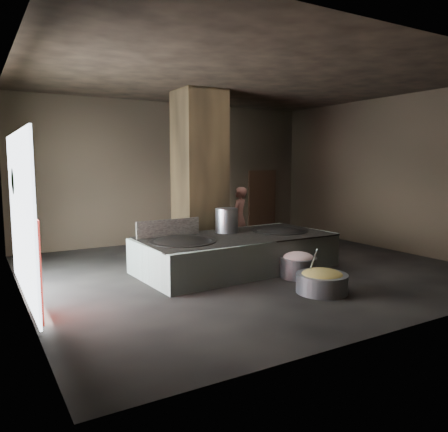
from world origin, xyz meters
TOP-DOWN VIEW (x-y plane):
  - floor at (0.00, 0.00)m, footprint 10.00×9.00m
  - ceiling at (0.00, 0.00)m, footprint 10.00×9.00m
  - back_wall at (0.00, 4.55)m, footprint 10.00×0.10m
  - front_wall at (0.00, -4.55)m, footprint 10.00×0.10m
  - left_wall at (-5.05, 0.00)m, footprint 0.10×9.00m
  - right_wall at (5.05, 0.00)m, footprint 0.10×9.00m
  - pillar at (-0.30, 1.90)m, footprint 1.20×1.20m
  - hearth_platform at (-0.24, 0.08)m, footprint 4.86×2.54m
  - platform_cap at (-0.24, 0.08)m, footprint 4.62×2.22m
  - wok_left at (-1.69, 0.03)m, footprint 1.49×1.49m
  - wok_left_rim at (-1.69, 0.03)m, footprint 1.52×1.52m
  - wok_right at (1.11, 0.13)m, footprint 1.39×1.39m
  - wok_right_rim at (1.11, 0.13)m, footprint 1.42×1.42m
  - stock_pot at (-0.19, 0.63)m, footprint 0.58×0.58m
  - splash_guard at (-1.69, 0.83)m, footprint 1.65×0.16m
  - cook at (1.19, 2.22)m, footprint 0.81×0.75m
  - veg_basin at (0.22, -2.42)m, footprint 1.25×1.25m
  - veg_fill at (0.22, -2.42)m, footprint 0.85×0.85m
  - ladle at (0.07, -2.27)m, footprint 0.10×0.41m
  - meat_basin at (0.57, -1.26)m, footprint 1.07×1.07m
  - meat_fill at (0.57, -1.26)m, footprint 0.69×0.69m
  - doorway_near at (1.20, 4.45)m, footprint 1.18×0.08m
  - doorway_near_glow at (1.16, 4.40)m, footprint 0.78×0.04m
  - doorway_far at (3.60, 4.45)m, footprint 1.18×0.08m
  - doorway_far_glow at (3.34, 4.60)m, footprint 0.77×0.04m
  - left_opening at (-4.95, 0.20)m, footprint 0.04×4.20m
  - pavilion_sliver at (-4.88, -1.10)m, footprint 0.05×0.90m
  - tree_silhouette at (-4.85, 1.30)m, footprint 0.28×1.10m

SIDE VIEW (x-z plane):
  - floor at x=0.00m, z-range -0.10..0.00m
  - veg_basin at x=0.22m, z-range 0.00..0.38m
  - meat_basin at x=0.57m, z-range 0.00..0.46m
  - veg_fill at x=0.22m, z-range 0.22..0.48m
  - hearth_platform at x=-0.24m, z-range 0.00..0.82m
  - meat_fill at x=0.57m, z-range 0.32..0.58m
  - ladle at x=0.07m, z-range 0.18..0.92m
  - wok_left at x=-1.69m, z-range 0.54..0.96m
  - wok_right at x=1.11m, z-range 0.55..0.95m
  - platform_cap at x=-0.24m, z-range 0.80..0.83m
  - wok_left_rim at x=-1.69m, z-range 0.79..0.85m
  - wok_right_rim at x=1.11m, z-range 0.79..0.85m
  - pavilion_sliver at x=-4.88m, z-range 0.00..1.70m
  - cook at x=1.19m, z-range 0.00..1.86m
  - splash_guard at x=-1.69m, z-range 0.82..1.24m
  - doorway_near_glow at x=1.16m, z-range 0.12..1.98m
  - doorway_far_glow at x=3.34m, z-range 0.14..1.96m
  - doorway_near at x=1.20m, z-range -0.09..2.29m
  - doorway_far at x=3.60m, z-range -0.09..2.29m
  - stock_pot at x=-0.19m, z-range 0.82..1.44m
  - left_opening at x=-4.95m, z-range 0.05..3.15m
  - tree_silhouette at x=-4.85m, z-range 1.65..2.75m
  - back_wall at x=0.00m, z-range 0.00..4.50m
  - front_wall at x=0.00m, z-range 0.00..4.50m
  - left_wall at x=-5.05m, z-range 0.00..4.50m
  - right_wall at x=5.05m, z-range 0.00..4.50m
  - pillar at x=-0.30m, z-range 0.00..4.50m
  - ceiling at x=0.00m, z-range 4.50..4.60m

